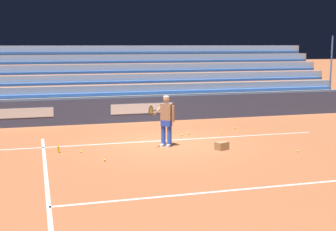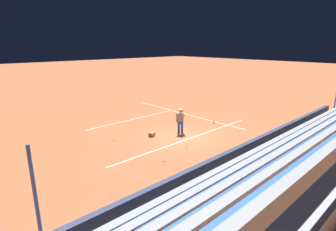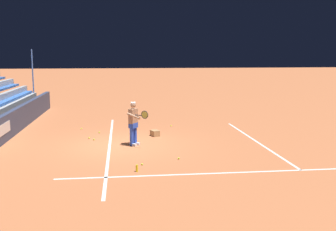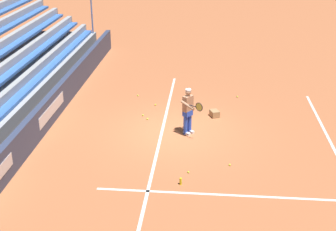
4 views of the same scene
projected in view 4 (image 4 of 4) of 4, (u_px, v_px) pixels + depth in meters
name	position (u px, v px, depth m)	size (l,w,h in m)	color
ground_plane	(176.00, 131.00, 17.25)	(160.00, 160.00, 0.00)	#B7663D
court_baseline_white	(162.00, 131.00, 17.29)	(12.00, 0.10, 0.01)	white
court_sideline_white	(306.00, 199.00, 13.17)	(0.10, 12.00, 0.01)	white
court_service_line_white	(328.00, 137.00, 16.80)	(8.22, 0.10, 0.01)	white
back_wall_sponsor_board	(47.00, 113.00, 17.43)	(22.45, 0.25, 1.10)	#384260
tennis_player	(188.00, 111.00, 16.75)	(0.98, 0.80, 1.71)	blue
ball_box_cardboard	(215.00, 114.00, 18.46)	(0.40, 0.30, 0.26)	#A87F51
tennis_ball_near_player	(143.00, 115.00, 18.55)	(0.07, 0.07, 0.07)	#CCE533
tennis_ball_by_box	(230.00, 165.00, 14.89)	(0.07, 0.07, 0.07)	#CCE533
tennis_ball_far_left	(188.00, 172.00, 14.47)	(0.07, 0.07, 0.07)	#CCE533
tennis_ball_on_baseline	(237.00, 97.00, 20.43)	(0.07, 0.07, 0.07)	#CCE533
tennis_ball_far_right	(155.00, 105.00, 19.57)	(0.07, 0.07, 0.07)	#CCE533
tennis_ball_midcourt	(147.00, 119.00, 18.21)	(0.07, 0.07, 0.07)	#CCE533
tennis_ball_stray_back	(138.00, 95.00, 20.57)	(0.07, 0.07, 0.07)	#CCE533
water_bottle	(181.00, 181.00, 13.83)	(0.07, 0.07, 0.22)	yellow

